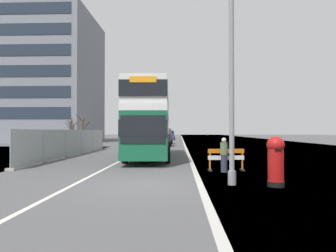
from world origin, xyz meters
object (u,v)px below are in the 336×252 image
(car_far_side, at_px, (170,135))
(pedestrian_at_kerb, at_px, (224,155))
(roadworks_barrier, at_px, (226,157))
(car_receding_mid, at_px, (166,137))
(car_receding_far, at_px, (146,136))
(lamppost_foreground, at_px, (232,66))
(car_oncoming_near, at_px, (164,138))
(double_decker_bus, at_px, (150,121))
(red_pillar_postbox, at_px, (276,159))

(car_far_side, xyz_separation_m, pedestrian_at_kerb, (4.05, -49.74, -0.12))
(roadworks_barrier, distance_m, car_receding_mid, 30.40)
(car_receding_mid, bearing_deg, car_receding_far, 112.68)
(lamppost_foreground, relative_size, roadworks_barrier, 5.12)
(roadworks_barrier, bearing_deg, car_oncoming_near, 100.41)
(car_receding_mid, relative_size, car_receding_far, 0.96)
(car_receding_far, bearing_deg, double_decker_bus, -82.90)
(double_decker_bus, bearing_deg, car_receding_far, 97.10)
(lamppost_foreground, distance_m, red_pillar_postbox, 3.59)
(lamppost_foreground, xyz_separation_m, car_receding_far, (-8.09, 43.76, -3.25))
(pedestrian_at_kerb, bearing_deg, lamppost_foreground, -93.54)
(lamppost_foreground, bearing_deg, car_far_side, 94.17)
(double_decker_bus, xyz_separation_m, pedestrian_at_kerb, (4.12, -7.15, -1.83))
(car_far_side, height_order, pedestrian_at_kerb, car_far_side)
(double_decker_bus, height_order, red_pillar_postbox, double_decker_bus)
(car_receding_far, bearing_deg, roadworks_barrier, -78.08)
(pedestrian_at_kerb, bearing_deg, double_decker_bus, 119.96)
(red_pillar_postbox, distance_m, roadworks_barrier, 4.10)
(roadworks_barrier, xyz_separation_m, car_oncoming_near, (-4.21, 22.93, 0.39))
(roadworks_barrier, xyz_separation_m, car_receding_far, (-8.46, 40.07, 0.32))
(double_decker_bus, relative_size, car_receding_far, 2.77)
(car_receding_mid, height_order, pedestrian_at_kerb, car_receding_mid)
(red_pillar_postbox, height_order, car_far_side, car_far_side)
(car_receding_far, xyz_separation_m, car_far_side, (4.23, 9.17, -0.05))
(roadworks_barrier, distance_m, pedestrian_at_kerb, 0.55)
(car_receding_mid, distance_m, car_receding_far, 10.81)
(car_far_side, bearing_deg, roadworks_barrier, -85.09)
(car_oncoming_near, bearing_deg, car_far_side, 90.03)
(double_decker_bus, relative_size, car_oncoming_near, 2.67)
(red_pillar_postbox, relative_size, car_oncoming_near, 0.40)
(double_decker_bus, bearing_deg, roadworks_barrier, -57.12)
(car_oncoming_near, distance_m, car_receding_mid, 7.17)
(double_decker_bus, xyz_separation_m, car_far_side, (0.07, 42.59, -1.70))
(lamppost_foreground, height_order, roadworks_barrier, lamppost_foreground)
(red_pillar_postbox, relative_size, car_receding_far, 0.41)
(car_oncoming_near, height_order, car_receding_far, car_oncoming_near)
(double_decker_bus, relative_size, red_pillar_postbox, 6.74)
(red_pillar_postbox, bearing_deg, car_far_side, 95.70)
(double_decker_bus, bearing_deg, lamppost_foreground, -69.22)
(lamppost_foreground, xyz_separation_m, red_pillar_postbox, (1.46, -0.25, -3.28))
(roadworks_barrier, height_order, pedestrian_at_kerb, pedestrian_at_kerb)
(car_receding_far, xyz_separation_m, pedestrian_at_kerb, (8.28, -40.57, -0.17))
(lamppost_foreground, relative_size, car_receding_far, 2.13)
(car_oncoming_near, height_order, pedestrian_at_kerb, car_oncoming_near)
(red_pillar_postbox, bearing_deg, lamppost_foreground, 170.13)
(double_decker_bus, bearing_deg, car_oncoming_near, 89.72)
(double_decker_bus, relative_size, car_far_side, 2.96)
(double_decker_bus, relative_size, roadworks_barrier, 6.68)
(double_decker_bus, distance_m, pedestrian_at_kerb, 8.45)
(car_receding_far, bearing_deg, car_receding_mid, -67.32)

